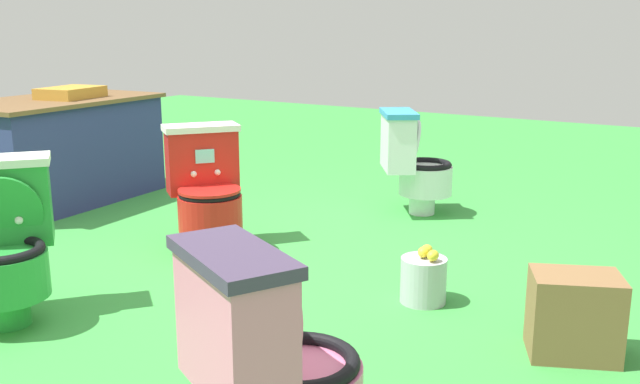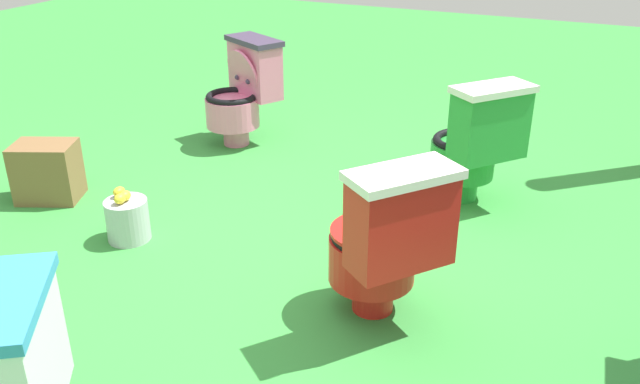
% 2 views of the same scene
% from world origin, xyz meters
% --- Properties ---
extents(ground, '(14.00, 14.00, 0.00)m').
position_xyz_m(ground, '(0.00, 0.00, 0.00)').
color(ground, green).
extents(toilet_green, '(0.62, 0.64, 0.73)m').
position_xyz_m(toilet_green, '(-1.05, 0.54, 0.37)').
color(toilet_green, green).
rests_on(toilet_green, ground).
extents(toilet_white, '(0.61, 0.63, 0.73)m').
position_xyz_m(toilet_white, '(1.57, -0.24, 0.37)').
color(toilet_white, white).
rests_on(toilet_white, ground).
extents(toilet_red, '(0.62, 0.64, 0.73)m').
position_xyz_m(toilet_red, '(0.21, 0.46, 0.37)').
color(toilet_red, red).
rests_on(toilet_red, ground).
extents(toilet_pink, '(0.62, 0.58, 0.73)m').
position_xyz_m(toilet_pink, '(-1.37, -1.15, 0.37)').
color(toilet_pink, pink).
rests_on(toilet_pink, ground).
extents(vendor_table, '(1.51, 0.95, 0.85)m').
position_xyz_m(vendor_table, '(0.51, 2.16, 0.39)').
color(vendor_table, navy).
rests_on(vendor_table, ground).
extents(small_crate, '(0.36, 0.41, 0.34)m').
position_xyz_m(small_crate, '(-0.08, -1.70, 0.17)').
color(small_crate, brown).
rests_on(small_crate, ground).
extents(lemon_bucket, '(0.22, 0.22, 0.28)m').
position_xyz_m(lemon_bucket, '(0.12, -0.97, 0.12)').
color(lemon_bucket, '#B7B7BF').
rests_on(lemon_bucket, ground).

